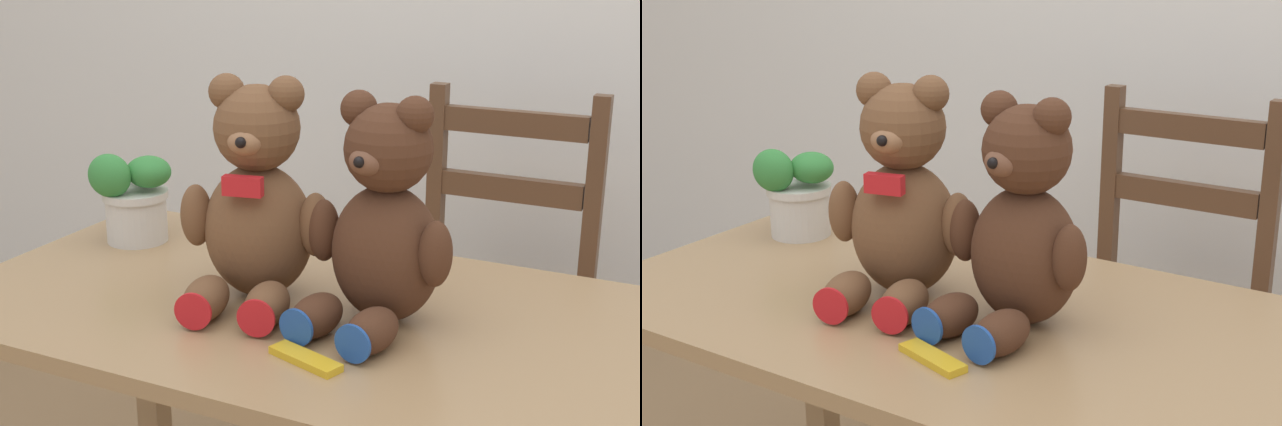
% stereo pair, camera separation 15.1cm
% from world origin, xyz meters
% --- Properties ---
extents(dining_table, '(1.57, 0.71, 0.75)m').
position_xyz_m(dining_table, '(0.00, 0.36, 0.65)').
color(dining_table, '#9E7A51').
rests_on(dining_table, ground_plane).
extents(wooden_chair_behind, '(0.43, 0.40, 1.03)m').
position_xyz_m(wooden_chair_behind, '(0.00, 1.04, 0.50)').
color(wooden_chair_behind, brown).
rests_on(wooden_chair_behind, ground_plane).
extents(teddy_bear_left, '(0.28, 0.30, 0.40)m').
position_xyz_m(teddy_bear_left, '(-0.24, 0.35, 0.93)').
color(teddy_bear_left, brown).
rests_on(teddy_bear_left, dining_table).
extents(teddy_bear_right, '(0.27, 0.28, 0.38)m').
position_xyz_m(teddy_bear_right, '(-0.01, 0.35, 0.92)').
color(teddy_bear_right, '#472819').
rests_on(teddy_bear_right, dining_table).
extents(potted_plant, '(0.15, 0.16, 0.20)m').
position_xyz_m(potted_plant, '(-0.63, 0.50, 0.85)').
color(potted_plant, beige).
rests_on(potted_plant, dining_table).
extents(chocolate_bar, '(0.13, 0.07, 0.01)m').
position_xyz_m(chocolate_bar, '(-0.04, 0.16, 0.76)').
color(chocolate_bar, gold).
rests_on(chocolate_bar, dining_table).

